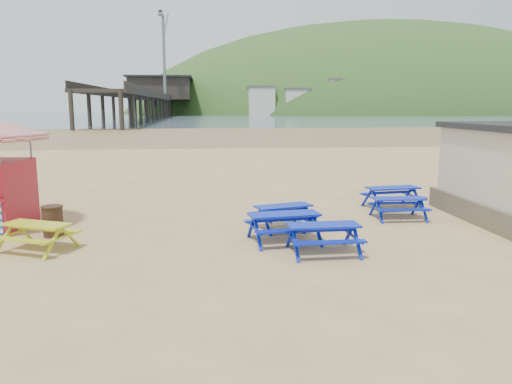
{
  "coord_description": "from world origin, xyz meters",
  "views": [
    {
      "loc": [
        -1.62,
        -14.08,
        3.71
      ],
      "look_at": [
        -0.02,
        1.5,
        1.0
      ],
      "focal_mm": 35.0,
      "sensor_mm": 36.0,
      "label": 1
    }
  ],
  "objects": [
    {
      "name": "headland_town",
      "position": [
        90.0,
        229.68,
        -9.91
      ],
      "size": [
        264.0,
        144.0,
        108.0
      ],
      "color": "#2D4C1E",
      "rests_on": "ground"
    },
    {
      "name": "picnic_table_blue_b",
      "position": [
        4.73,
        1.54,
        0.36
      ],
      "size": [
        1.74,
        1.41,
        0.72
      ],
      "rotation": [
        0.0,
        0.0,
        -0.02
      ],
      "color": "#0015AF",
      "rests_on": "ground"
    },
    {
      "name": "picnic_table_blue_d",
      "position": [
        0.51,
        -0.89,
        0.41
      ],
      "size": [
        2.12,
        1.8,
        0.81
      ],
      "rotation": [
        0.0,
        0.0,
        0.13
      ],
      "color": "#0015AF",
      "rests_on": "ground"
    },
    {
      "name": "picnic_table_yellow",
      "position": [
        -5.98,
        -1.06,
        0.36
      ],
      "size": [
        2.15,
        1.98,
        0.72
      ],
      "rotation": [
        0.0,
        0.0,
        -0.42
      ],
      "color": "#B4A90E",
      "rests_on": "ground"
    },
    {
      "name": "wet_sand",
      "position": [
        0.0,
        55.0,
        0.0
      ],
      "size": [
        400.0,
        400.0,
        0.0
      ],
      "primitive_type": "plane",
      "color": "olive",
      "rests_on": "ground"
    },
    {
      "name": "pier",
      "position": [
        -17.99,
        178.23,
        5.46
      ],
      "size": [
        24.0,
        220.0,
        39.29
      ],
      "color": "black",
      "rests_on": "ground"
    },
    {
      "name": "ground",
      "position": [
        0.0,
        0.0,
        0.0
      ],
      "size": [
        400.0,
        400.0,
        0.0
      ],
      "primitive_type": "plane",
      "color": "tan",
      "rests_on": "ground"
    },
    {
      "name": "sea",
      "position": [
        0.0,
        170.0,
        0.01
      ],
      "size": [
        400.0,
        400.0,
        0.0
      ],
      "primitive_type": "plane",
      "color": "#465865",
      "rests_on": "ground"
    },
    {
      "name": "picnic_table_blue_e",
      "position": [
        1.33,
        -2.05,
        0.38
      ],
      "size": [
        1.86,
        1.51,
        0.76
      ],
      "rotation": [
        0.0,
        0.0,
        0.03
      ],
      "color": "#0015AF",
      "rests_on": "ground"
    },
    {
      "name": "picnic_table_blue_c",
      "position": [
        5.16,
        3.21,
        0.4
      ],
      "size": [
        2.11,
        1.8,
        0.8
      ],
      "rotation": [
        0.0,
        0.0,
        0.15
      ],
      "color": "#0015AF",
      "rests_on": "ground"
    },
    {
      "name": "picnic_table_blue_a",
      "position": [
        0.73,
        0.64,
        0.36
      ],
      "size": [
        2.08,
        1.87,
        0.72
      ],
      "rotation": [
        0.0,
        0.0,
        0.32
      ],
      "color": "#0015AF",
      "rests_on": "ground"
    },
    {
      "name": "litter_bin",
      "position": [
        -6.0,
        0.41,
        0.45
      ],
      "size": [
        0.61,
        0.61,
        0.89
      ],
      "color": "#391E16",
      "rests_on": "ground"
    }
  ]
}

